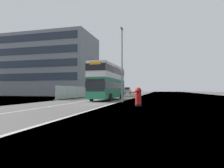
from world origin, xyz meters
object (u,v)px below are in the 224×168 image
Objects in this scene: car_receding_mid at (114,91)px; pedestrian_at_kerb at (137,95)px; double_decker_bus at (108,82)px; car_receding_far at (121,91)px; car_oncoming_near at (106,92)px; red_pillar_postbox at (138,96)px; roadworks_barrier at (135,94)px; car_far_side at (127,91)px; lamppost_foreground at (122,67)px.

car_receding_mid is 2.42× the size of pedestrian_at_kerb.
double_decker_bus is 32.37m from car_receding_far.
pedestrian_at_kerb is (9.25, -25.71, -0.18)m from car_receding_mid.
car_receding_mid is (0.12, 6.88, -0.01)m from car_oncoming_near.
car_receding_far reaches higher than red_pillar_postbox.
pedestrian_at_kerb is at bearing -30.92° from double_decker_bus.
car_receding_mid is at bearing 112.44° from roadworks_barrier.
car_receding_far is 0.95× the size of car_far_side.
double_decker_bus is 2.46× the size of car_far_side.
car_oncoming_near is at bearing 112.09° from red_pillar_postbox.
double_decker_bus is 5.46m from pedestrian_at_kerb.
car_far_side reaches higher than car_receding_far.
roadworks_barrier is at bearing -78.50° from car_far_side.
lamppost_foreground is 5.03× the size of roadworks_barrier.
red_pillar_postbox is 27.33m from car_oncoming_near.
roadworks_barrier is 21.95m from car_receding_mid.
car_receding_far is at bearing 101.60° from lamppost_foreground.
double_decker_bus is at bearing -84.15° from car_far_side.
red_pillar_postbox is 50.95m from car_far_side.
car_far_side is at bearing 101.50° from roadworks_barrier.
car_far_side is at bearing 100.79° from red_pillar_postbox.
double_decker_bus is at bearing 124.37° from lamppost_foreground.
roadworks_barrier is 15.88m from car_oncoming_near.
red_pillar_postbox is at bearing -76.47° from car_receding_far.
double_decker_bus is 5.33m from lamppost_foreground.
pedestrian_at_kerb is at bearing 44.80° from lamppost_foreground.
red_pillar_postbox is at bearing -81.51° from roadworks_barrier.
lamppost_foreground is 37.11m from car_receding_far.
pedestrian_at_kerb is (9.37, -18.83, -0.19)m from car_oncoming_near.
car_receding_far is at bearing 104.54° from pedestrian_at_kerb.
car_far_side reaches higher than pedestrian_at_kerb.
car_far_side is 44.40m from pedestrian_at_kerb.
roadworks_barrier is at bearing 99.08° from pedestrian_at_kerb.
lamppost_foreground is 2.07× the size of car_far_side.
car_oncoming_near reaches higher than car_receding_far.
car_far_side is at bearing 88.29° from car_oncoming_near.
car_far_side is 2.48× the size of pedestrian_at_kerb.
lamppost_foreground is 28.49m from car_receding_mid.
double_decker_bus is 10.74m from red_pillar_postbox.
car_receding_mid reaches higher than car_receding_far.
pedestrian_at_kerb is (4.44, -2.66, -1.77)m from double_decker_bus.
car_receding_mid is 17.86m from car_far_side.
car_receding_mid is (-10.16, 32.20, 0.14)m from red_pillar_postbox.
lamppost_foreground is at bearing -78.40° from car_receding_far.
car_receding_far is at bearing 105.53° from roadworks_barrier.
red_pillar_postbox is 33.76m from car_receding_mid.
red_pillar_postbox is 0.39× the size of car_far_side.
car_oncoming_near is 0.97× the size of car_receding_far.
lamppost_foreground is (2.88, -4.21, 1.55)m from double_decker_bus.
car_receding_mid is at bearing 89.00° from car_oncoming_near.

